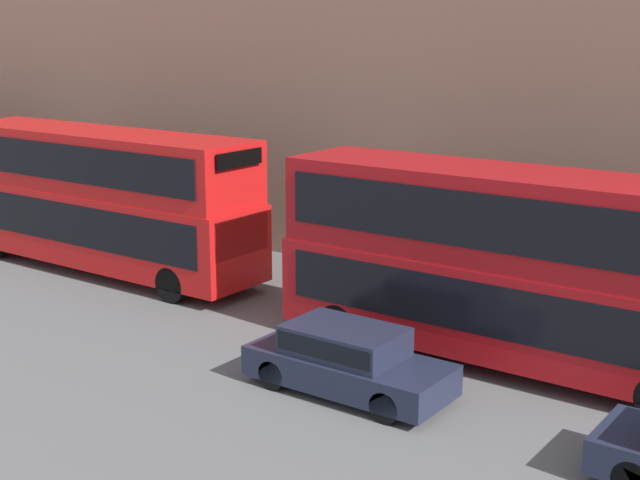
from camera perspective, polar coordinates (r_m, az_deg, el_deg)
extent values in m
cube|color=#A80F14|center=(20.25, 11.86, -4.11)|extent=(2.55, 10.68, 2.05)
cube|color=#A80F14|center=(19.73, 12.14, 1.48)|extent=(2.50, 10.46, 1.99)
cube|color=black|center=(20.17, 11.89, -3.45)|extent=(2.59, 9.82, 1.15)
cube|color=black|center=(19.71, 12.16, 1.76)|extent=(2.59, 9.82, 1.19)
cylinder|color=black|center=(21.31, 1.24, -5.38)|extent=(0.30, 1.00, 1.00)
cylinder|color=black|center=(23.11, 4.43, -3.89)|extent=(0.30, 1.00, 1.00)
cube|color=red|center=(28.19, -13.77, 0.96)|extent=(2.55, 11.35, 2.18)
cube|color=red|center=(27.83, -14.00, 4.96)|extent=(2.50, 11.12, 1.80)
cube|color=black|center=(28.13, -13.80, 1.48)|extent=(2.59, 10.44, 1.22)
cube|color=black|center=(27.82, -14.01, 5.15)|extent=(2.59, 10.44, 1.08)
cube|color=black|center=(24.15, -5.07, 0.27)|extent=(2.17, 0.06, 1.09)
cube|color=black|center=(23.76, -5.18, 5.20)|extent=(1.78, 0.06, 0.43)
cylinder|color=black|center=(24.76, -9.47, -2.84)|extent=(0.30, 1.00, 1.00)
cylinder|color=black|center=(26.32, -6.00, -1.73)|extent=(0.30, 1.00, 1.00)
cylinder|color=black|center=(32.19, -16.89, 0.60)|extent=(0.30, 1.00, 1.00)
cylinder|color=black|center=(15.71, 19.35, -14.18)|extent=(0.22, 0.64, 0.64)
cube|color=#1E2338|center=(18.59, 1.86, -8.31)|extent=(1.78, 4.32, 0.64)
cube|color=#1E2338|center=(18.43, 1.59, -6.45)|extent=(1.57, 2.38, 0.60)
cube|color=black|center=(18.42, 1.59, -6.37)|extent=(1.60, 2.26, 0.38)
cylinder|color=black|center=(17.37, 4.23, -10.62)|extent=(0.22, 0.64, 0.64)
cylinder|color=black|center=(18.62, 6.79, -8.97)|extent=(0.22, 0.64, 0.64)
cylinder|color=black|center=(18.84, -3.02, -8.61)|extent=(0.22, 0.64, 0.64)
cylinder|color=black|center=(19.99, -0.19, -7.24)|extent=(0.22, 0.64, 0.64)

